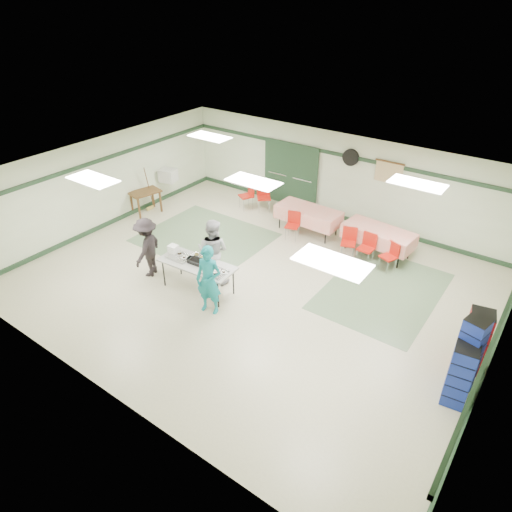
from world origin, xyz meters
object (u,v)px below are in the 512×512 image
Objects in this scene: serving_table at (197,265)px; crate_stack_blue_a at (467,357)px; volunteer_teal at (209,280)px; volunteer_grey at (213,251)px; dining_table_b at (308,214)px; volunteer_dark at (147,247)px; chair_b at (349,239)px; dining_table_a at (378,235)px; chair_loose_a at (264,194)px; printer_table at (145,194)px; crate_stack_red at (475,341)px; crate_stack_blue_b at (460,376)px; office_printer at (168,175)px; chair_d at (293,222)px; chair_a at (368,245)px; chair_c at (391,254)px; broom at (149,188)px; chair_loose_b at (248,193)px.

crate_stack_blue_a is (6.03, 0.38, 0.12)m from serving_table.
crate_stack_blue_a is at bearing -5.30° from volunteer_teal.
dining_table_b is (0.59, 3.63, -0.28)m from volunteer_grey.
volunteer_dark is 0.94× the size of crate_stack_blue_a.
dining_table_a is at bearing 24.51° from chair_b.
printer_table is (-2.96, -2.39, 0.09)m from chair_loose_a.
crate_stack_red is (7.51, 1.29, -0.11)m from volunteer_dark.
crate_stack_blue_a is at bearing -0.02° from serving_table.
printer_table is (-10.30, 1.17, -0.03)m from crate_stack_red.
crate_stack_blue_b is 10.81m from office_printer.
crate_stack_blue_b reaches higher than dining_table_a.
volunteer_dark is 1.93× the size of chair_d.
crate_stack_blue_b is (5.40, -4.11, 0.07)m from dining_table_b.
crate_stack_red reaches higher than printer_table.
volunteer_teal reaches higher than crate_stack_blue_b.
volunteer_teal is 5.72m from printer_table.
crate_stack_blue_a is (3.20, -3.79, 0.27)m from dining_table_a.
chair_a is at bearing -54.57° from chair_loose_a.
serving_table is at bearing -114.52° from chair_loose_a.
printer_table is (-4.27, 2.26, -0.07)m from serving_table.
broom is (-7.77, -1.08, 0.28)m from chair_c.
volunteer_grey reaches higher than crate_stack_blue_a.
volunteer_teal is 4.54m from chair_a.
chair_loose_a is at bearing 144.15° from chair_b.
chair_a is (2.01, 4.06, -0.32)m from volunteer_teal.
crate_stack_blue_b reaches higher than chair_loose_a.
chair_loose_a reaches higher than serving_table.
chair_loose_b is at bearing 143.15° from chair_d.
crate_stack_blue_b is at bearing -31.48° from chair_c.
volunteer_dark is 7.53m from crate_stack_blue_a.
volunteer_grey is at bearing -36.49° from chair_loose_b.
dining_table_b is 1.33× the size of broom.
printer_table is at bearing 137.38° from volunteer_teal.
dining_table_b is 2.18× the size of chair_loose_b.
chair_b is 6.64m from printer_table.
volunteer_grey is 1.07× the size of volunteer_dark.
volunteer_grey reaches higher than serving_table.
dining_table_b reaches higher than printer_table.
crate_stack_blue_b is at bearing 161.04° from volunteer_grey.
chair_loose_a reaches higher than printer_table.
chair_loose_a is 3.80m from printer_table.
chair_loose_b is at bearing 10.57° from office_printer.
crate_stack_red reaches higher than chair_d.
volunteer_grey reaches higher than chair_b.
chair_b is 5.19m from crate_stack_blue_b.
crate_stack_blue_a reaches higher than volunteer_teal.
chair_d is 0.77× the size of printer_table.
broom is at bearing -152.33° from volunteer_dark.
dining_table_a is 4.62m from chair_loose_b.
serving_table is 2.32× the size of chair_a.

